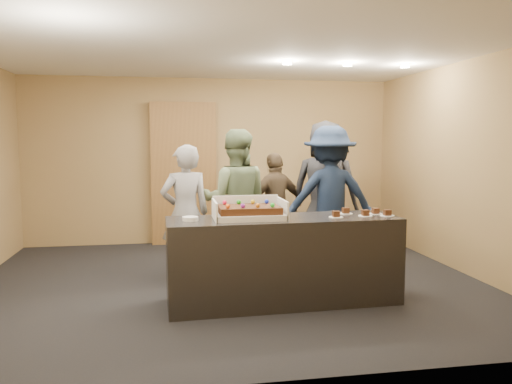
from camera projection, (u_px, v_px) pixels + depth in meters
room at (230, 170)px, 5.83m from camera, size 6.04×6.00×2.70m
serving_counter at (283, 260)px, 5.20m from camera, size 2.42×0.78×0.90m
storage_cabinet at (184, 174)px, 8.13m from camera, size 1.05×0.15×2.30m
cake_box at (249, 214)px, 5.12m from camera, size 0.72×0.50×0.21m
sheet_cake at (249, 209)px, 5.08m from camera, size 0.62×0.43×0.12m
plate_stack at (190, 219)px, 4.96m from camera, size 0.16×0.16×0.04m
slice_a at (336, 215)px, 5.16m from camera, size 0.15×0.15×0.07m
slice_b at (346, 212)px, 5.41m from camera, size 0.15×0.15×0.07m
slice_c at (365, 214)px, 5.25m from camera, size 0.15×0.15×0.07m
slice_d at (375, 212)px, 5.39m from camera, size 0.15×0.15×0.07m
slice_e at (387, 214)px, 5.26m from camera, size 0.15×0.15×0.07m
person_server_grey at (185, 213)px, 5.98m from camera, size 0.67×0.51×1.65m
person_sage_man at (235, 201)px, 6.46m from camera, size 1.00×0.83×1.84m
person_navy_man at (330, 197)px, 6.59m from camera, size 1.27×0.79×1.88m
person_brown_extra at (276, 205)px, 7.20m from camera, size 0.96×0.66×1.52m
person_dark_suit at (325, 189)px, 7.23m from camera, size 1.14×0.98×1.98m
ceiling_spotlights at (347, 65)px, 6.45m from camera, size 1.72×0.12×0.03m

